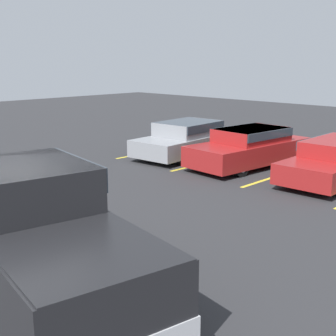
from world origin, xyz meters
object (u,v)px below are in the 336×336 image
(parked_sedan_a, at_px, (187,138))
(parked_sedan_b, at_px, (250,146))
(pickup_truck, at_px, (33,231))
(wheel_stop_curb, at_px, (277,150))

(parked_sedan_a, relative_size, parked_sedan_b, 0.96)
(pickup_truck, height_order, parked_sedan_b, pickup_truck)
(parked_sedan_b, relative_size, wheel_stop_curb, 2.66)
(pickup_truck, distance_m, parked_sedan_a, 10.43)
(pickup_truck, height_order, wheel_stop_curb, pickup_truck)
(pickup_truck, relative_size, parked_sedan_b, 1.27)
(pickup_truck, height_order, parked_sedan_a, pickup_truck)
(wheel_stop_curb, bearing_deg, pickup_truck, -75.00)
(pickup_truck, bearing_deg, wheel_stop_curb, 115.02)
(parked_sedan_b, bearing_deg, pickup_truck, 19.63)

